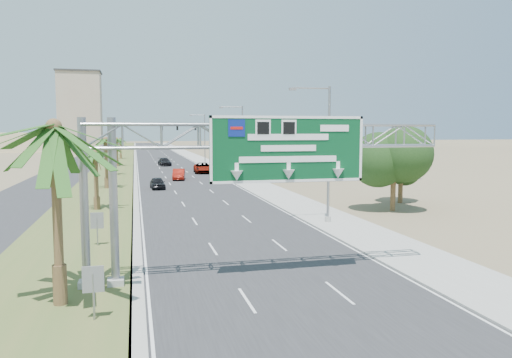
{
  "coord_description": "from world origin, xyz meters",
  "views": [
    {
      "loc": [
        -6.26,
        -12.08,
        6.87
      ],
      "look_at": [
        0.14,
        14.21,
        4.2
      ],
      "focal_mm": 35.0,
      "sensor_mm": 36.0,
      "label": 1
    }
  ],
  "objects_px": {
    "car_right_lane": "(203,168)",
    "car_far": "(165,162)",
    "store_building": "(310,159)",
    "sign_gantry": "(253,148)",
    "car_mid_lane": "(179,174)",
    "palm_near": "(54,128)",
    "car_left_lane": "(158,183)",
    "pole_sign_red_far": "(253,135)",
    "pole_sign_red_near": "(257,134)",
    "pole_sign_blue": "(252,140)",
    "signal_mast": "(204,142)"
  },
  "relations": [
    {
      "from": "car_right_lane",
      "to": "car_far",
      "type": "distance_m",
      "value": 18.77
    },
    {
      "from": "car_far",
      "to": "store_building",
      "type": "bearing_deg",
      "value": -46.81
    },
    {
      "from": "sign_gantry",
      "to": "car_mid_lane",
      "type": "height_order",
      "value": "sign_gantry"
    },
    {
      "from": "palm_near",
      "to": "car_left_lane",
      "type": "bearing_deg",
      "value": 82.03
    },
    {
      "from": "sign_gantry",
      "to": "pole_sign_red_far",
      "type": "relative_size",
      "value": 2.18
    },
    {
      "from": "car_mid_lane",
      "to": "pole_sign_red_far",
      "type": "xyz_separation_m",
      "value": [
        12.78,
        9.31,
        5.3
      ]
    },
    {
      "from": "pole_sign_red_near",
      "to": "pole_sign_blue",
      "type": "relative_size",
      "value": 1.1
    },
    {
      "from": "signal_mast",
      "to": "car_far",
      "type": "xyz_separation_m",
      "value": [
        -5.9,
        13.12,
        -4.12
      ]
    },
    {
      "from": "palm_near",
      "to": "car_right_lane",
      "type": "relative_size",
      "value": 1.42
    },
    {
      "from": "car_mid_lane",
      "to": "pole_sign_red_far",
      "type": "relative_size",
      "value": 0.59
    },
    {
      "from": "palm_near",
      "to": "car_far",
      "type": "xyz_separation_m",
      "value": [
        8.47,
        77.1,
        -6.2
      ]
    },
    {
      "from": "store_building",
      "to": "pole_sign_red_near",
      "type": "bearing_deg",
      "value": -148.69
    },
    {
      "from": "car_right_lane",
      "to": "pole_sign_red_near",
      "type": "xyz_separation_m",
      "value": [
        7.1,
        -7.49,
        5.4
      ]
    },
    {
      "from": "car_right_lane",
      "to": "pole_sign_red_near",
      "type": "height_order",
      "value": "pole_sign_red_near"
    },
    {
      "from": "store_building",
      "to": "pole_sign_blue",
      "type": "relative_size",
      "value": 2.47
    },
    {
      "from": "signal_mast",
      "to": "pole_sign_red_near",
      "type": "xyz_separation_m",
      "value": [
        6.15,
        -12.46,
        1.37
      ]
    },
    {
      "from": "palm_near",
      "to": "car_mid_lane",
      "type": "xyz_separation_m",
      "value": [
        8.78,
        49.08,
        -6.18
      ]
    },
    {
      "from": "car_right_lane",
      "to": "pole_sign_red_far",
      "type": "height_order",
      "value": "pole_sign_red_far"
    },
    {
      "from": "palm_near",
      "to": "pole_sign_red_near",
      "type": "xyz_separation_m",
      "value": [
        20.53,
        51.51,
        -0.71
      ]
    },
    {
      "from": "pole_sign_red_near",
      "to": "pole_sign_blue",
      "type": "height_order",
      "value": "pole_sign_red_near"
    },
    {
      "from": "sign_gantry",
      "to": "pole_sign_blue",
      "type": "relative_size",
      "value": 2.3
    },
    {
      "from": "sign_gantry",
      "to": "pole_sign_red_far",
      "type": "xyz_separation_m",
      "value": [
        13.42,
        56.46,
        -0.01
      ]
    },
    {
      "from": "car_mid_lane",
      "to": "pole_sign_blue",
      "type": "relative_size",
      "value": 0.62
    },
    {
      "from": "palm_near",
      "to": "store_building",
      "type": "height_order",
      "value": "palm_near"
    },
    {
      "from": "sign_gantry",
      "to": "pole_sign_blue",
      "type": "bearing_deg",
      "value": 76.88
    },
    {
      "from": "car_mid_lane",
      "to": "pole_sign_red_near",
      "type": "relative_size",
      "value": 0.57
    },
    {
      "from": "palm_near",
      "to": "pole_sign_blue",
      "type": "relative_size",
      "value": 1.15
    },
    {
      "from": "sign_gantry",
      "to": "pole_sign_red_far",
      "type": "distance_m",
      "value": 58.03
    },
    {
      "from": "sign_gantry",
      "to": "pole_sign_red_far",
      "type": "bearing_deg",
      "value": 76.63
    },
    {
      "from": "palm_near",
      "to": "store_building",
      "type": "bearing_deg",
      "value": 61.72
    },
    {
      "from": "pole_sign_blue",
      "to": "store_building",
      "type": "bearing_deg",
      "value": 28.64
    },
    {
      "from": "car_far",
      "to": "sign_gantry",
      "type": "bearing_deg",
      "value": -97.03
    },
    {
      "from": "car_left_lane",
      "to": "pole_sign_blue",
      "type": "distance_m",
      "value": 19.83
    },
    {
      "from": "car_left_lane",
      "to": "car_far",
      "type": "distance_m",
      "value": 38.37
    },
    {
      "from": "signal_mast",
      "to": "car_mid_lane",
      "type": "height_order",
      "value": "signal_mast"
    },
    {
      "from": "palm_near",
      "to": "signal_mast",
      "type": "xyz_separation_m",
      "value": [
        14.37,
        63.97,
        -2.08
      ]
    },
    {
      "from": "pole_sign_red_far",
      "to": "signal_mast",
      "type": "bearing_deg",
      "value": 142.13
    },
    {
      "from": "pole_sign_red_near",
      "to": "pole_sign_blue",
      "type": "bearing_deg",
      "value": 162.69
    },
    {
      "from": "car_left_lane",
      "to": "pole_sign_red_far",
      "type": "relative_size",
      "value": 0.51
    },
    {
      "from": "car_left_lane",
      "to": "palm_near",
      "type": "bearing_deg",
      "value": -101.11
    },
    {
      "from": "signal_mast",
      "to": "pole_sign_blue",
      "type": "height_order",
      "value": "signal_mast"
    },
    {
      "from": "car_mid_lane",
      "to": "signal_mast",
      "type": "bearing_deg",
      "value": 76.57
    },
    {
      "from": "car_right_lane",
      "to": "pole_sign_red_far",
      "type": "bearing_deg",
      "value": -0.72
    },
    {
      "from": "palm_near",
      "to": "car_right_lane",
      "type": "distance_m",
      "value": 60.81
    },
    {
      "from": "pole_sign_red_far",
      "to": "car_far",
      "type": "bearing_deg",
      "value": 124.98
    },
    {
      "from": "car_left_lane",
      "to": "signal_mast",
      "type": "bearing_deg",
      "value": 67.27
    },
    {
      "from": "store_building",
      "to": "car_right_lane",
      "type": "xyz_separation_m",
      "value": [
        -17.77,
        1.0,
        -1.18
      ]
    },
    {
      "from": "car_right_lane",
      "to": "pole_sign_blue",
      "type": "height_order",
      "value": "pole_sign_blue"
    },
    {
      "from": "palm_near",
      "to": "signal_mast",
      "type": "height_order",
      "value": "palm_near"
    },
    {
      "from": "palm_near",
      "to": "pole_sign_red_near",
      "type": "bearing_deg",
      "value": 68.27
    }
  ]
}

